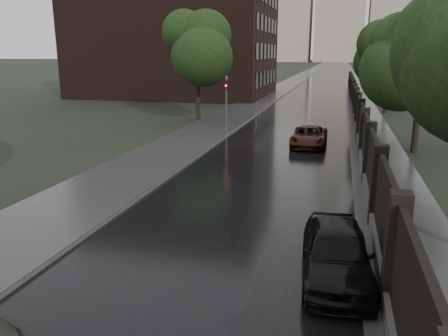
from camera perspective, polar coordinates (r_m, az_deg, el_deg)
road at (r=194.34m, az=14.16°, el=12.70°), size 8.00×420.00×0.02m
sidewalk_left at (r=194.53m, az=12.35°, el=12.82°), size 4.00×420.00×0.16m
verge_right at (r=194.32m, az=15.82°, el=12.60°), size 3.00×420.00×0.08m
fence_right at (r=36.55m, az=16.93°, el=7.09°), size 0.45×75.72×2.70m
tree_left_far at (r=36.03m, az=-3.51°, el=14.35°), size 4.25×4.25×7.39m
tree_right_b at (r=26.59m, az=24.61°, el=12.32°), size 4.08×4.08×7.01m
tree_right_c at (r=44.44m, az=20.84°, el=13.14°), size 4.08×4.08×7.01m
traffic_light at (r=30.34m, az=0.32°, el=8.92°), size 0.16×0.32×4.00m
brick_building at (r=60.28m, az=-6.24°, el=18.97°), size 24.00×18.00×20.00m
stalinist_tower at (r=306.03m, az=15.04°, el=20.45°), size 92.00×30.00×159.00m
car_right_near at (r=11.36m, az=14.48°, el=-10.58°), size 1.97×4.26×1.41m
car_right_far at (r=26.89m, az=11.07°, el=4.05°), size 2.06×4.42×1.23m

